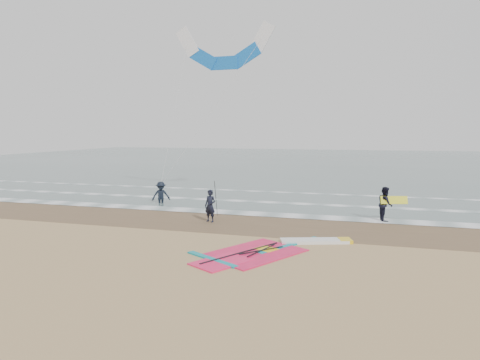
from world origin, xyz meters
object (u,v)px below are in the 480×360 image
(person_walking, at_px, (385,204))
(surf_kite, at_px, (224,52))
(person_standing, at_px, (210,206))
(windsurf_rig, at_px, (273,250))
(person_wading, at_px, (161,190))

(person_walking, distance_m, surf_kite, 14.47)
(person_standing, bearing_deg, person_walking, 31.49)
(windsurf_rig, relative_size, person_walking, 3.40)
(windsurf_rig, relative_size, surf_kite, 0.56)
(windsurf_rig, bearing_deg, person_standing, 134.14)
(windsurf_rig, distance_m, person_walking, 7.98)
(person_standing, distance_m, person_wading, 6.28)
(person_standing, relative_size, person_walking, 0.94)
(person_walking, bearing_deg, person_wading, 74.08)
(person_standing, bearing_deg, windsurf_rig, -32.15)
(windsurf_rig, xyz_separation_m, person_walking, (4.24, 6.71, 0.81))
(windsurf_rig, xyz_separation_m, surf_kite, (-5.89, 12.20, 9.56))
(person_wading, xyz_separation_m, surf_kite, (2.78, 3.97, 8.75))
(windsurf_rig, relative_size, person_standing, 3.63)
(windsurf_rig, height_order, person_wading, person_wading)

